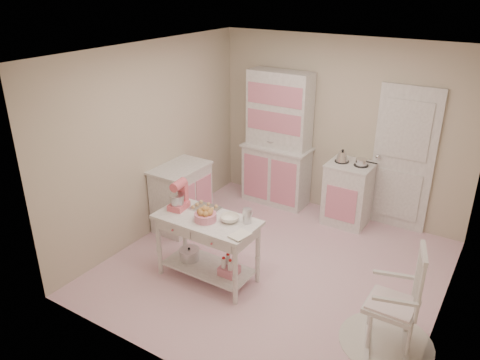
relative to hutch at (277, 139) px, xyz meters
name	(u,v)px	position (x,y,z in m)	size (l,w,h in m)	color
room_shell	(279,142)	(0.88, -1.66, 0.61)	(3.84, 3.84, 2.62)	pink
door	(403,160)	(1.83, 0.21, -0.02)	(0.82, 0.05, 2.04)	white
hutch	(277,139)	(0.00, 0.00, 0.00)	(1.06, 0.50, 2.08)	white
stove	(348,193)	(1.20, -0.05, -0.58)	(0.62, 0.57, 0.92)	white
base_cabinet	(182,197)	(-0.75, -1.43, -0.58)	(0.54, 0.84, 0.92)	white
lace_rug	(386,342)	(2.43, -2.21, -1.03)	(0.92, 0.92, 0.01)	white
rocking_chair	(393,297)	(2.43, -2.21, -0.49)	(0.48, 0.72, 1.10)	white
work_table	(208,248)	(0.31, -2.26, -0.64)	(1.20, 0.60, 0.80)	white
stand_mixer	(178,196)	(-0.11, -2.24, -0.07)	(0.20, 0.28, 0.34)	#E6616E
cookie_tray	(205,208)	(0.16, -2.08, -0.23)	(0.34, 0.24, 0.02)	silver
bread_basket	(205,217)	(0.33, -2.31, -0.19)	(0.25, 0.25, 0.09)	pink
mixing_bowl	(230,219)	(0.57, -2.18, -0.21)	(0.22, 0.22, 0.07)	white
metal_pitcher	(247,216)	(0.75, -2.10, -0.16)	(0.10, 0.10, 0.17)	silver
recipe_book	(234,233)	(0.76, -2.38, -0.23)	(0.17, 0.22, 0.02)	white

